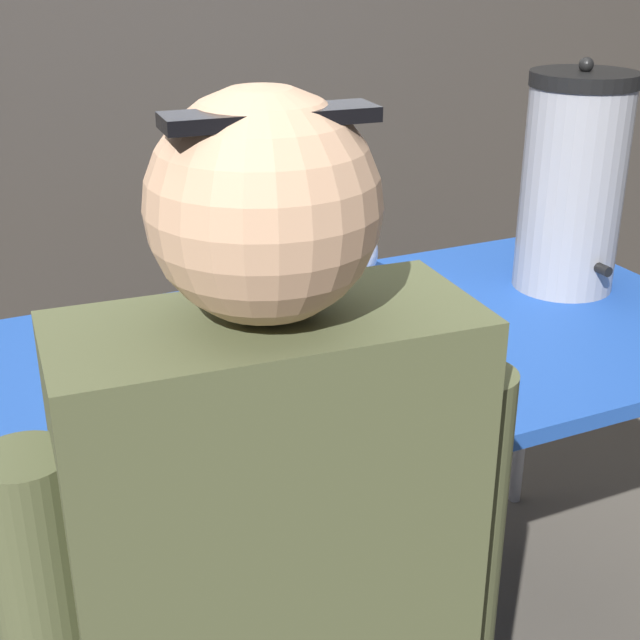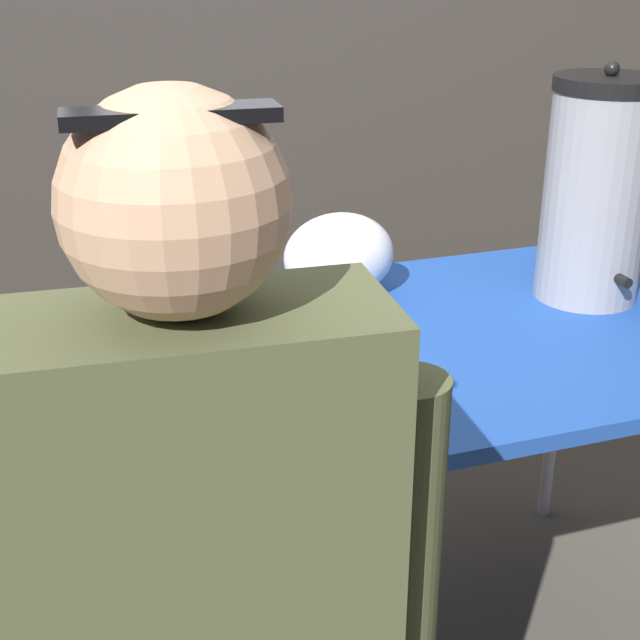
# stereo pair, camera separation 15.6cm
# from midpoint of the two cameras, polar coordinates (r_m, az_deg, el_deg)

# --- Properties ---
(folding_table) EXTENTS (1.53, 0.77, 0.75)m
(folding_table) POSITION_cam_midpoint_polar(r_m,az_deg,el_deg) (1.62, -1.82, -3.29)
(folding_table) COLOR #1E479E
(folding_table) RESTS_ON ground
(donut_box) EXTENTS (0.39, 0.31, 0.05)m
(donut_box) POSITION_cam_midpoint_polar(r_m,az_deg,el_deg) (1.49, -4.72, -2.94)
(donut_box) COLOR beige
(donut_box) RESTS_ON folding_table
(coffee_urn) EXTENTS (0.21, 0.24, 0.47)m
(coffee_urn) POSITION_cam_midpoint_polar(r_m,az_deg,el_deg) (1.86, 13.57, 8.48)
(coffee_urn) COLOR #939399
(coffee_urn) RESTS_ON folding_table
(cell_phone) EXTENTS (0.07, 0.14, 0.01)m
(cell_phone) POSITION_cam_midpoint_polar(r_m,az_deg,el_deg) (1.26, -23.22, -11.33)
(cell_phone) COLOR #2D334C
(cell_phone) RESTS_ON folding_table
(plastic_bag) EXTENTS (0.23, 0.16, 0.18)m
(plastic_bag) POSITION_cam_midpoint_polar(r_m,az_deg,el_deg) (1.80, -2.18, 4.11)
(plastic_bag) COLOR white
(plastic_bag) RESTS_ON folding_table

